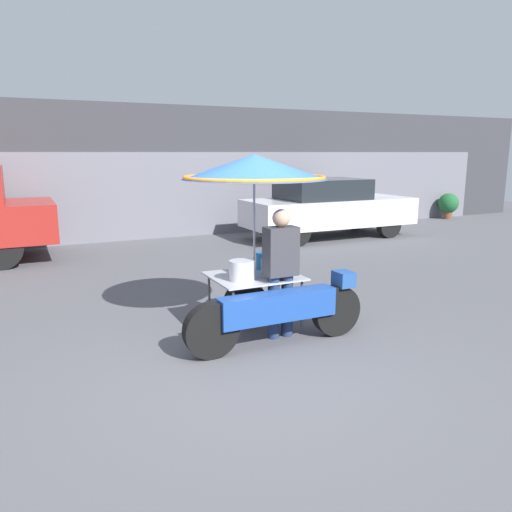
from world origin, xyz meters
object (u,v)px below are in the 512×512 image
Objects in this scene: vendor_person at (281,267)px; potted_plant at (448,204)px; vendor_motorcycle_cart at (258,202)px; parked_car at (328,207)px.

vendor_person is 1.82× the size of potted_plant.
vendor_motorcycle_cart is 1.44× the size of vendor_person.
vendor_motorcycle_cart is 0.81m from vendor_person.
potted_plant is at bearing 13.62° from parked_car.
vendor_person reaches higher than parked_car.
potted_plant is (5.66, 1.37, -0.29)m from parked_car.
parked_car reaches higher than potted_plant.
parked_car is at bearing 52.08° from vendor_person.
parked_car is at bearing 49.72° from vendor_motorcycle_cart.
vendor_person is at bearing -144.95° from potted_plant.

